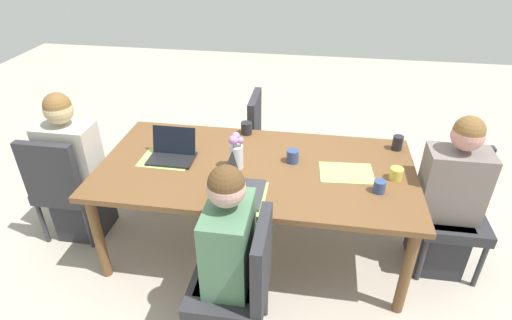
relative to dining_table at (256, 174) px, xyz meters
name	(u,v)px	position (x,y,z in m)	size (l,w,h in m)	color
ground_plane	(256,244)	(0.00, 0.00, -0.66)	(10.00, 10.00, 0.00)	#B2A899
dining_table	(256,174)	(0.00, 0.00, 0.00)	(2.19, 1.10, 0.73)	brown
chair_head_right_left_near	(452,203)	(1.38, 0.09, -0.16)	(0.44, 0.44, 0.90)	#2D2D33
person_head_right_left_near	(447,206)	(1.32, 0.02, -0.14)	(0.40, 0.36, 1.19)	#2D2D33
chair_head_left_left_mid	(64,183)	(-1.44, -0.10, -0.16)	(0.44, 0.44, 0.90)	#2D2D33
person_head_left_left_mid	(76,175)	(-1.38, -0.03, -0.14)	(0.40, 0.36, 1.19)	#2D2D33
chair_near_left_far	(241,280)	(0.05, -0.83, -0.16)	(0.44, 0.44, 0.90)	#2D2D33
person_near_left_far	(230,267)	(-0.03, -0.77, -0.14)	(0.36, 0.40, 1.19)	#2D2D33
chair_far_right_near	(267,139)	(-0.03, 0.84, -0.16)	(0.44, 0.44, 0.90)	#2D2D33
flower_vase	(236,152)	(-0.13, -0.04, 0.19)	(0.10, 0.10, 0.27)	silver
placemat_head_right_left_near	(346,173)	(0.62, 0.01, 0.07)	(0.36, 0.26, 0.00)	#9EBC66
placemat_head_left_left_mid	(166,159)	(-0.65, -0.01, 0.07)	(0.36, 0.26, 0.00)	#9EBC66
placemat_near_left_far	(245,197)	(-0.01, -0.37, 0.07)	(0.36, 0.26, 0.00)	#9EBC66
laptop_head_left_left_mid	(172,153)	(-0.61, 0.01, 0.11)	(0.32, 0.22, 0.21)	black
laptop_near_left_far	(241,189)	(-0.04, -0.35, 0.11)	(0.22, 0.32, 0.21)	#38383D
coffee_mug_near_left	(379,186)	(0.82, -0.18, 0.11)	(0.08, 0.08, 0.08)	#33477A
coffee_mug_near_right	(293,156)	(0.25, 0.10, 0.11)	(0.09, 0.09, 0.09)	#33477A
coffee_mug_centre_left	(247,128)	(-0.15, 0.47, 0.11)	(0.09, 0.09, 0.10)	#232328
coffee_mug_centre_right	(396,174)	(0.94, -0.02, 0.11)	(0.09, 0.09, 0.08)	#DBC64C
coffee_mug_far_left	(398,143)	(1.00, 0.40, 0.12)	(0.08, 0.08, 0.11)	#232328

